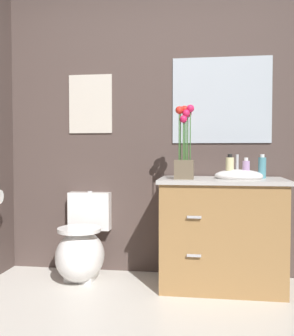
# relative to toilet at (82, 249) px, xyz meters

# --- Properties ---
(wall_back) EXTENTS (4.29, 0.05, 2.50)m
(wall_back) POSITION_rel_toilet_xyz_m (0.86, 0.30, 1.01)
(wall_back) COLOR #4C3D38
(wall_back) RESTS_ON ground_plane
(toilet) EXTENTS (0.38, 0.59, 0.69)m
(toilet) POSITION_rel_toilet_xyz_m (0.00, 0.00, 0.00)
(toilet) COLOR white
(toilet) RESTS_ON ground_plane
(vanity_cabinet) EXTENTS (0.94, 0.56, 1.01)m
(vanity_cabinet) POSITION_rel_toilet_xyz_m (1.11, -0.03, 0.18)
(vanity_cabinet) COLOR #9E7242
(vanity_cabinet) RESTS_ON ground_plane
(flower_vase) EXTENTS (0.14, 0.14, 0.55)m
(flower_vase) POSITION_rel_toilet_xyz_m (0.83, -0.12, 0.79)
(flower_vase) COLOR brown
(flower_vase) RESTS_ON vanity_cabinet
(soap_bottle) EXTENTS (0.05, 0.05, 0.16)m
(soap_bottle) POSITION_rel_toilet_xyz_m (1.28, -0.05, 0.66)
(soap_bottle) COLOR #B28CBF
(soap_bottle) RESTS_ON vanity_cabinet
(lotion_bottle) EXTENTS (0.06, 0.06, 0.18)m
(lotion_bottle) POSITION_rel_toilet_xyz_m (1.16, -0.05, 0.67)
(lotion_bottle) COLOR beige
(lotion_bottle) RESTS_ON vanity_cabinet
(hand_wash_bottle) EXTENTS (0.06, 0.06, 0.18)m
(hand_wash_bottle) POSITION_rel_toilet_xyz_m (1.41, 0.04, 0.67)
(hand_wash_bottle) COLOR teal
(hand_wash_bottle) RESTS_ON vanity_cabinet
(wall_poster) EXTENTS (0.38, 0.01, 0.50)m
(wall_poster) POSITION_rel_toilet_xyz_m (0.00, 0.27, 1.19)
(wall_poster) COLOR beige
(wall_mirror) EXTENTS (0.80, 0.01, 0.70)m
(wall_mirror) POSITION_rel_toilet_xyz_m (1.11, 0.27, 1.21)
(wall_mirror) COLOR #B2BCC6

